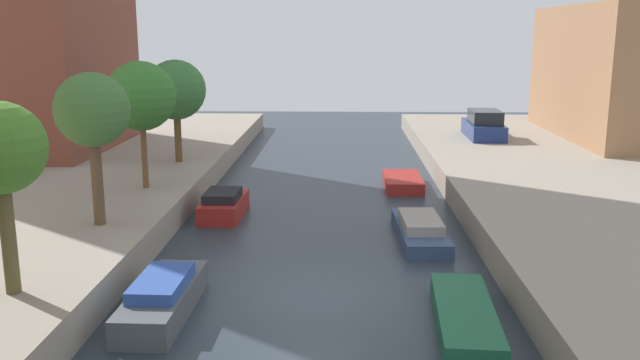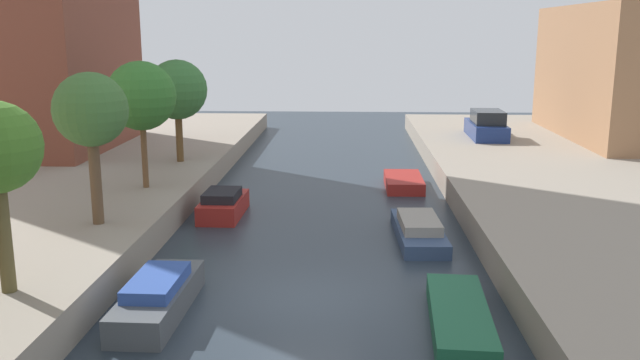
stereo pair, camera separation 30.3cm
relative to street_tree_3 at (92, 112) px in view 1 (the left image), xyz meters
The scene contains 10 objects.
ground_plane 8.68m from the street_tree_3, 25.71° to the right, with size 84.00×84.00×0.00m, color #28333D.
street_tree_3 is the anchor object (origin of this frame).
street_tree_4 4.96m from the street_tree_3, 90.00° to the left, with size 2.57×2.57×4.75m.
street_tree_5 10.24m from the street_tree_3, 90.00° to the left, with size 2.67×2.67×4.60m.
parked_car 23.76m from the street_tree_3, 49.46° to the left, with size 1.90×4.54×1.56m.
moored_boat_left_2 6.71m from the street_tree_3, 55.11° to the right, with size 1.41×4.16×0.99m.
moored_boat_left_3 6.81m from the street_tree_3, 56.82° to the left, with size 1.49×3.19×1.03m.
moored_boat_right_2 12.18m from the street_tree_3, 25.49° to the right, with size 1.59×4.46×0.52m.
moored_boat_right_3 11.05m from the street_tree_3, 11.32° to the left, with size 1.60×4.55×0.78m.
moored_boat_right_4 14.59m from the street_tree_3, 43.50° to the left, with size 1.61×3.33×0.52m.
Camera 1 is at (0.70, -16.48, 6.78)m, focal length 37.84 mm.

